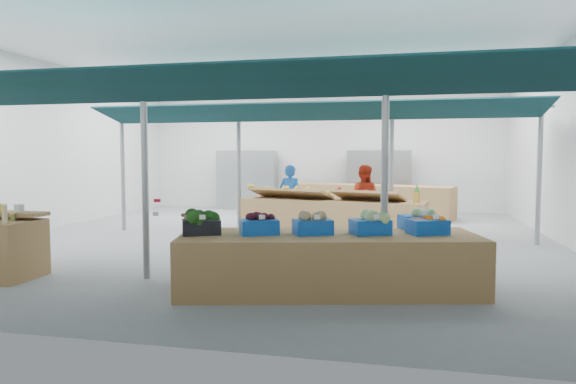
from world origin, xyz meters
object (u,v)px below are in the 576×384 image
Objects in this scene: crate_stack at (421,252)px; vendor_right at (363,199)px; veg_counter at (329,263)px; vendor_left at (290,197)px; fruit_counter at (332,219)px.

vendor_right is (-1.21, 4.15, 0.49)m from crate_stack.
veg_counter is 5.81m from vendor_left.
vendor_left is 1.80m from vendor_right.
crate_stack is 0.40× the size of vendor_left.
fruit_counter is 1.67m from vendor_left.
veg_counter is at bearing 98.26° from vendor_right.
veg_counter is 2.47× the size of vendor_right.
fruit_counter is at bearing 120.69° from crate_stack.
fruit_counter is at bearing 70.29° from vendor_right.
fruit_counter is 3.54m from crate_stack.
veg_counter is 4.46m from fruit_counter.
veg_counter is 0.99× the size of fruit_counter.
vendor_right reaches higher than veg_counter.
vendor_left is (-1.74, 5.53, 0.42)m from veg_counter.
fruit_counter reaches higher than veg_counter.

